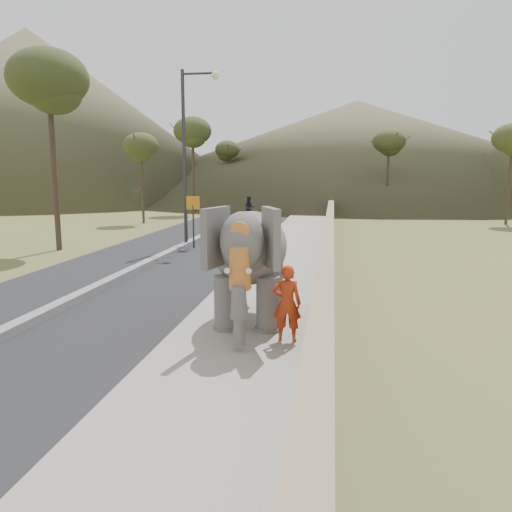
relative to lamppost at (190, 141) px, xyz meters
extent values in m
plane|color=olive|center=(4.69, -14.61, -4.87)|extent=(160.00, 160.00, 0.00)
cube|color=black|center=(-0.31, -4.61, -4.86)|extent=(7.00, 120.00, 0.03)
cube|color=black|center=(-0.31, -4.61, -4.76)|extent=(0.35, 120.00, 0.22)
cube|color=#9E9687|center=(4.69, -4.61, -4.80)|extent=(3.00, 120.00, 0.15)
cube|color=tan|center=(6.34, -4.61, -4.32)|extent=(0.30, 120.00, 1.10)
cylinder|color=#2E2E33|center=(-0.31, 0.00, -0.87)|extent=(0.16, 0.16, 8.00)
cylinder|color=#2E2E33|center=(0.49, 0.00, 2.93)|extent=(1.60, 0.10, 0.10)
sphere|color=#FFF2CC|center=(1.19, 0.00, 2.83)|extent=(0.36, 0.36, 0.36)
cylinder|color=#2D2D33|center=(0.19, -0.47, -3.87)|extent=(0.08, 0.08, 2.00)
cube|color=orange|center=(0.19, -0.47, -2.77)|extent=(0.60, 0.05, 0.60)
imported|color=silver|center=(21.17, 22.00, -4.15)|extent=(4.34, 2.02, 1.44)
cone|color=brown|center=(-33.31, 40.39, 6.13)|extent=(60.00, 60.00, 22.00)
cone|color=brown|center=(9.69, 55.39, 2.13)|extent=(80.00, 80.00, 14.00)
imported|color=#B03012|center=(5.64, -13.02, -3.95)|extent=(0.56, 0.37, 1.54)
imported|color=maroon|center=(1.76, 11.68, -4.43)|extent=(0.92, 1.78, 0.89)
imported|color=black|center=(0.76, 11.68, -3.81)|extent=(0.89, 0.76, 1.62)
camera|label=1|loc=(6.48, -22.49, -1.42)|focal=35.00mm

